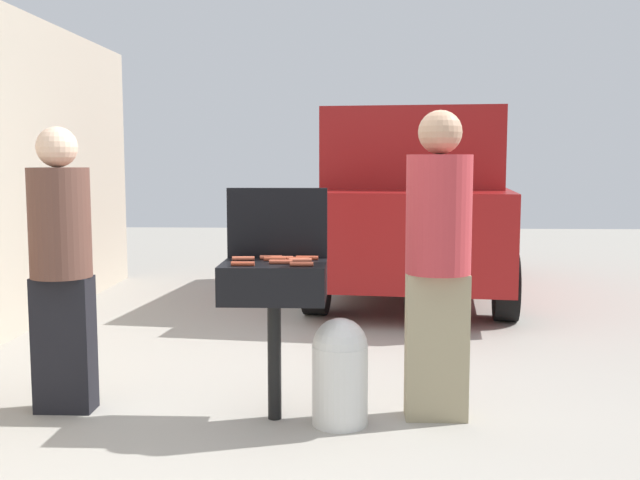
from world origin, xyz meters
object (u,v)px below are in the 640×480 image
(hot_dog_5, at_px, (281,262))
(hot_dog_9, at_px, (307,258))
(hot_dog_2, at_px, (243,258))
(propane_tank, at_px, (340,369))
(hot_dog_6, at_px, (271,257))
(hot_dog_7, at_px, (298,259))
(person_left, at_px, (61,259))
(hot_dog_3, at_px, (302,264))
(parked_minivan, at_px, (416,202))
(hot_dog_1, at_px, (243,264))
(hot_dog_8, at_px, (300,260))
(person_right, at_px, (438,254))
(hot_dog_0, at_px, (282,258))
(hot_dog_4, at_px, (275,259))
(bbq_grill, at_px, (274,287))

(hot_dog_5, xyz_separation_m, hot_dog_9, (0.14, 0.18, 0.00))
(hot_dog_2, bearing_deg, propane_tank, -14.80)
(hot_dog_6, relative_size, hot_dog_7, 1.00)
(propane_tank, distance_m, person_left, 1.77)
(hot_dog_5, bearing_deg, hot_dog_3, -33.66)
(hot_dog_6, distance_m, parked_minivan, 4.34)
(person_left, bearing_deg, hot_dog_1, -6.24)
(hot_dog_7, height_order, hot_dog_9, same)
(hot_dog_9, relative_size, propane_tank, 0.21)
(hot_dog_8, bearing_deg, hot_dog_9, 73.45)
(hot_dog_7, height_order, person_right, person_right)
(hot_dog_0, xyz_separation_m, hot_dog_7, (0.10, -0.03, 0.00))
(propane_tank, bearing_deg, hot_dog_7, 150.14)
(person_left, bearing_deg, hot_dog_4, 4.08)
(hot_dog_4, bearing_deg, parked_minivan, 74.40)
(hot_dog_1, relative_size, parked_minivan, 0.03)
(hot_dog_0, distance_m, hot_dog_7, 0.10)
(hot_dog_5, relative_size, person_right, 0.07)
(hot_dog_2, distance_m, hot_dog_9, 0.37)
(hot_dog_5, bearing_deg, hot_dog_6, 111.67)
(hot_dog_7, relative_size, person_left, 0.08)
(hot_dog_5, height_order, hot_dog_6, same)
(hot_dog_3, bearing_deg, hot_dog_5, 146.34)
(hot_dog_6, relative_size, parked_minivan, 0.03)
(bbq_grill, relative_size, propane_tank, 1.50)
(hot_dog_1, relative_size, hot_dog_5, 1.00)
(hot_dog_8, xyz_separation_m, person_left, (-1.43, 0.08, -0.01))
(hot_dog_0, bearing_deg, hot_dog_5, -87.22)
(hot_dog_3, bearing_deg, bbq_grill, 140.28)
(hot_dog_9, bearing_deg, propane_tank, -44.14)
(hot_dog_4, xyz_separation_m, hot_dog_9, (0.18, 0.06, 0.00))
(person_left, distance_m, parked_minivan, 4.88)
(hot_dog_2, height_order, hot_dog_8, same)
(hot_dog_9, bearing_deg, hot_dog_4, -161.91)
(hot_dog_0, relative_size, hot_dog_3, 1.00)
(hot_dog_6, height_order, hot_dog_8, same)
(hot_dog_2, height_order, hot_dog_9, same)
(hot_dog_2, bearing_deg, hot_dog_5, -30.13)
(hot_dog_9, bearing_deg, hot_dog_1, -142.84)
(hot_dog_2, relative_size, hot_dog_5, 1.00)
(hot_dog_7, bearing_deg, hot_dog_8, -73.56)
(hot_dog_3, distance_m, hot_dog_8, 0.15)
(person_right, bearing_deg, person_left, -9.57)
(hot_dog_4, xyz_separation_m, person_right, (0.94, -0.00, 0.04))
(parked_minivan, bearing_deg, hot_dog_0, 81.74)
(propane_tank, bearing_deg, hot_dog_9, 135.86)
(hot_dog_0, xyz_separation_m, hot_dog_8, (0.11, -0.09, 0.00))
(hot_dog_3, xyz_separation_m, parked_minivan, (1.02, 4.44, 0.09))
(hot_dog_1, distance_m, hot_dog_4, 0.26)
(hot_dog_5, relative_size, hot_dog_6, 1.00)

